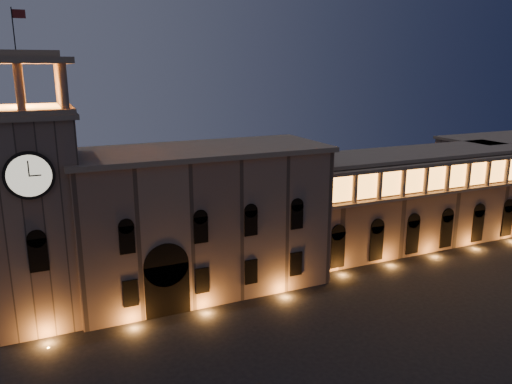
% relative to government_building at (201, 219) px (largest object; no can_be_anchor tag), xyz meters
% --- Properties ---
extents(ground, '(160.00, 160.00, 0.00)m').
position_rel_government_building_xyz_m(ground, '(2.08, -21.93, -8.77)').
color(ground, black).
rests_on(ground, ground).
extents(government_building, '(30.80, 12.80, 17.60)m').
position_rel_government_building_xyz_m(government_building, '(0.00, 0.00, 0.00)').
color(government_building, '#775F4E').
rests_on(government_building, ground).
extents(clock_tower, '(9.80, 9.80, 32.40)m').
position_rel_government_building_xyz_m(clock_tower, '(-18.42, -0.95, 3.73)').
color(clock_tower, '#775F4E').
rests_on(clock_tower, ground).
extents(colonnade_wing, '(40.60, 11.50, 14.50)m').
position_rel_government_building_xyz_m(colonnade_wing, '(34.08, 1.99, -1.44)').
color(colonnade_wing, brown).
rests_on(colonnade_wing, ground).
extents(secondary_building, '(20.00, 12.00, 14.00)m').
position_rel_government_building_xyz_m(secondary_building, '(60.08, 8.07, -1.77)').
color(secondary_building, brown).
rests_on(secondary_building, ground).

